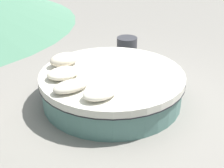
{
  "coord_description": "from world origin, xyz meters",
  "views": [
    {
      "loc": [
        2.53,
        3.7,
        2.63
      ],
      "look_at": [
        0.0,
        0.0,
        0.31
      ],
      "focal_mm": 49.54,
      "sensor_mm": 36.0,
      "label": 1
    }
  ],
  "objects_px": {
    "throw_pillow_1": "(63,73)",
    "side_table": "(127,47)",
    "round_bed": "(112,86)",
    "throw_pillow_3": "(100,93)",
    "throw_pillow_0": "(64,60)",
    "throw_pillow_2": "(71,86)"
  },
  "relations": [
    {
      "from": "throw_pillow_1",
      "to": "throw_pillow_3",
      "type": "bearing_deg",
      "value": 98.81
    },
    {
      "from": "throw_pillow_1",
      "to": "side_table",
      "type": "bearing_deg",
      "value": -151.52
    },
    {
      "from": "throw_pillow_2",
      "to": "throw_pillow_1",
      "type": "bearing_deg",
      "value": -103.07
    },
    {
      "from": "throw_pillow_2",
      "to": "side_table",
      "type": "distance_m",
      "value": 2.72
    },
    {
      "from": "throw_pillow_0",
      "to": "throw_pillow_3",
      "type": "xyz_separation_m",
      "value": [
        0.09,
        1.26,
        -0.03
      ]
    },
    {
      "from": "throw_pillow_0",
      "to": "throw_pillow_3",
      "type": "bearing_deg",
      "value": 85.99
    },
    {
      "from": "throw_pillow_3",
      "to": "throw_pillow_2",
      "type": "bearing_deg",
      "value": -59.75
    },
    {
      "from": "throw_pillow_0",
      "to": "throw_pillow_2",
      "type": "bearing_deg",
      "value": 69.23
    },
    {
      "from": "throw_pillow_1",
      "to": "side_table",
      "type": "relative_size",
      "value": 1.16
    },
    {
      "from": "round_bed",
      "to": "throw_pillow_0",
      "type": "distance_m",
      "value": 0.92
    },
    {
      "from": "side_table",
      "to": "throw_pillow_1",
      "type": "bearing_deg",
      "value": 28.48
    },
    {
      "from": "round_bed",
      "to": "throw_pillow_1",
      "type": "xyz_separation_m",
      "value": [
        0.72,
        -0.28,
        0.33
      ]
    },
    {
      "from": "throw_pillow_2",
      "to": "side_table",
      "type": "height_order",
      "value": "throw_pillow_2"
    },
    {
      "from": "throw_pillow_0",
      "to": "side_table",
      "type": "bearing_deg",
      "value": -158.78
    },
    {
      "from": "throw_pillow_1",
      "to": "throw_pillow_0",
      "type": "bearing_deg",
      "value": -118.4
    },
    {
      "from": "throw_pillow_0",
      "to": "throw_pillow_1",
      "type": "xyz_separation_m",
      "value": [
        0.22,
        0.41,
        -0.03
      ]
    },
    {
      "from": "throw_pillow_0",
      "to": "round_bed",
      "type": "bearing_deg",
      "value": 126.07
    },
    {
      "from": "round_bed",
      "to": "throw_pillow_3",
      "type": "distance_m",
      "value": 0.88
    },
    {
      "from": "throw_pillow_1",
      "to": "side_table",
      "type": "height_order",
      "value": "throw_pillow_1"
    },
    {
      "from": "round_bed",
      "to": "throw_pillow_3",
      "type": "xyz_separation_m",
      "value": [
        0.59,
        0.57,
        0.33
      ]
    },
    {
      "from": "throw_pillow_0",
      "to": "throw_pillow_1",
      "type": "height_order",
      "value": "throw_pillow_0"
    },
    {
      "from": "throw_pillow_0",
      "to": "throw_pillow_3",
      "type": "relative_size",
      "value": 0.97
    }
  ]
}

